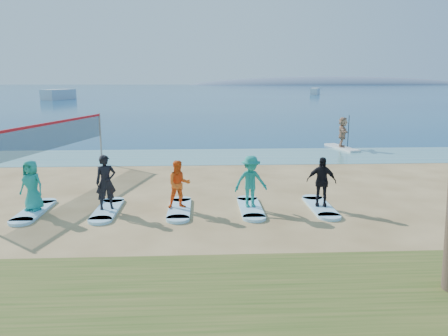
{
  "coord_description": "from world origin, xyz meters",
  "views": [
    {
      "loc": [
        0.33,
        -12.83,
        4.14
      ],
      "look_at": [
        1.1,
        2.0,
        1.1
      ],
      "focal_mm": 35.0,
      "sensor_mm": 36.0,
      "label": 1
    }
  ],
  "objects_px": {
    "student_1": "(106,182)",
    "surfboard_2": "(179,209)",
    "volleyball_net": "(47,137)",
    "surfboard_0": "(34,211)",
    "paddleboard": "(342,148)",
    "surfboard_4": "(320,207)",
    "paddleboarder": "(343,132)",
    "student_0": "(32,185)",
    "student_2": "(179,184)",
    "student_3": "(251,181)",
    "student_4": "(321,182)",
    "surfboard_1": "(107,210)",
    "boat_offshore_b": "(315,95)",
    "surfboard_3": "(250,208)",
    "boat_offshore_a": "(59,100)"
  },
  "relations": [
    {
      "from": "student_1",
      "to": "surfboard_2",
      "type": "xyz_separation_m",
      "value": [
        2.29,
        0.0,
        -0.91
      ]
    },
    {
      "from": "volleyball_net",
      "to": "surfboard_0",
      "type": "relative_size",
      "value": 4.02
    },
    {
      "from": "paddleboard",
      "to": "surfboard_4",
      "type": "relative_size",
      "value": 1.36
    },
    {
      "from": "paddleboarder",
      "to": "surfboard_2",
      "type": "xyz_separation_m",
      "value": [
        -9.19,
        -12.13,
        -0.97
      ]
    },
    {
      "from": "student_1",
      "to": "surfboard_4",
      "type": "relative_size",
      "value": 0.79
    },
    {
      "from": "student_1",
      "to": "volleyball_net",
      "type": "bearing_deg",
      "value": 107.51
    },
    {
      "from": "volleyball_net",
      "to": "student_0",
      "type": "distance_m",
      "value": 3.93
    },
    {
      "from": "student_1",
      "to": "student_2",
      "type": "bearing_deg",
      "value": -21.19
    },
    {
      "from": "surfboard_2",
      "to": "student_3",
      "type": "height_order",
      "value": "student_3"
    },
    {
      "from": "student_4",
      "to": "student_1",
      "type": "bearing_deg",
      "value": -165.49
    },
    {
      "from": "surfboard_1",
      "to": "student_3",
      "type": "height_order",
      "value": "student_3"
    },
    {
      "from": "boat_offshore_b",
      "to": "student_1",
      "type": "relative_size",
      "value": 3.74
    },
    {
      "from": "volleyball_net",
      "to": "surfboard_3",
      "type": "bearing_deg",
      "value": -26.25
    },
    {
      "from": "student_0",
      "to": "surfboard_4",
      "type": "relative_size",
      "value": 0.72
    },
    {
      "from": "student_0",
      "to": "surfboard_3",
      "type": "bearing_deg",
      "value": 17.14
    },
    {
      "from": "surfboard_2",
      "to": "surfboard_3",
      "type": "relative_size",
      "value": 1.0
    },
    {
      "from": "student_0",
      "to": "student_1",
      "type": "height_order",
      "value": "student_1"
    },
    {
      "from": "paddleboard",
      "to": "surfboard_3",
      "type": "bearing_deg",
      "value": -132.83
    },
    {
      "from": "paddleboard",
      "to": "surfboard_1",
      "type": "bearing_deg",
      "value": -146.63
    },
    {
      "from": "boat_offshore_a",
      "to": "student_4",
      "type": "distance_m",
      "value": 83.77
    },
    {
      "from": "student_2",
      "to": "surfboard_2",
      "type": "bearing_deg",
      "value": 0.0
    },
    {
      "from": "surfboard_3",
      "to": "student_3",
      "type": "bearing_deg",
      "value": 0.0
    },
    {
      "from": "boat_offshore_a",
      "to": "boat_offshore_b",
      "type": "relative_size",
      "value": 1.24
    },
    {
      "from": "surfboard_4",
      "to": "student_1",
      "type": "bearing_deg",
      "value": 180.0
    },
    {
      "from": "paddleboarder",
      "to": "student_0",
      "type": "distance_m",
      "value": 18.35
    },
    {
      "from": "paddleboard",
      "to": "surfboard_0",
      "type": "distance_m",
      "value": 18.35
    },
    {
      "from": "surfboard_1",
      "to": "student_1",
      "type": "height_order",
      "value": "student_1"
    },
    {
      "from": "surfboard_0",
      "to": "student_3",
      "type": "xyz_separation_m",
      "value": [
        6.87,
        0.0,
        0.88
      ]
    },
    {
      "from": "surfboard_0",
      "to": "student_0",
      "type": "xyz_separation_m",
      "value": [
        0.0,
        0.0,
        0.84
      ]
    },
    {
      "from": "surfboard_2",
      "to": "student_4",
      "type": "relative_size",
      "value": 1.37
    },
    {
      "from": "boat_offshore_b",
      "to": "volleyball_net",
      "type": "bearing_deg",
      "value": -88.54
    },
    {
      "from": "paddleboarder",
      "to": "student_4",
      "type": "xyz_separation_m",
      "value": [
        -4.61,
        -12.13,
        -0.12
      ]
    },
    {
      "from": "paddleboard",
      "to": "paddleboarder",
      "type": "bearing_deg",
      "value": 0.0
    },
    {
      "from": "student_1",
      "to": "student_4",
      "type": "bearing_deg",
      "value": -21.19
    },
    {
      "from": "boat_offshore_b",
      "to": "student_1",
      "type": "bearing_deg",
      "value": -86.38
    },
    {
      "from": "boat_offshore_b",
      "to": "student_4",
      "type": "relative_size",
      "value": 4.03
    },
    {
      "from": "surfboard_0",
      "to": "student_4",
      "type": "relative_size",
      "value": 1.37
    },
    {
      "from": "surfboard_2",
      "to": "surfboard_0",
      "type": "bearing_deg",
      "value": 180.0
    },
    {
      "from": "student_0",
      "to": "student_1",
      "type": "bearing_deg",
      "value": 17.14
    },
    {
      "from": "student_0",
      "to": "surfboard_1",
      "type": "relative_size",
      "value": 0.72
    },
    {
      "from": "surfboard_1",
      "to": "student_4",
      "type": "bearing_deg",
      "value": 0.0
    },
    {
      "from": "boat_offshore_b",
      "to": "surfboard_0",
      "type": "bearing_deg",
      "value": -87.52
    },
    {
      "from": "paddleboard",
      "to": "surfboard_3",
      "type": "height_order",
      "value": "paddleboard"
    },
    {
      "from": "surfboard_1",
      "to": "paddleboarder",
      "type": "bearing_deg",
      "value": 46.59
    },
    {
      "from": "paddleboarder",
      "to": "surfboard_1",
      "type": "distance_m",
      "value": 16.73
    },
    {
      "from": "student_0",
      "to": "student_2",
      "type": "relative_size",
      "value": 1.04
    },
    {
      "from": "student_2",
      "to": "student_4",
      "type": "distance_m",
      "value": 4.58
    },
    {
      "from": "student_1",
      "to": "surfboard_2",
      "type": "relative_size",
      "value": 0.79
    },
    {
      "from": "paddleboard",
      "to": "student_2",
      "type": "distance_m",
      "value": 15.24
    },
    {
      "from": "student_4",
      "to": "boat_offshore_b",
      "type": "bearing_deg",
      "value": 90.08
    }
  ]
}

